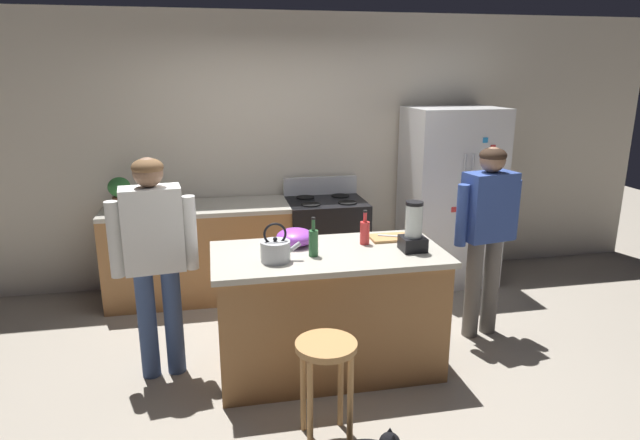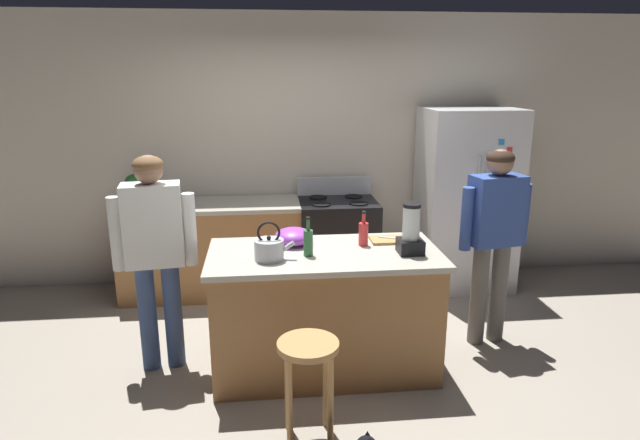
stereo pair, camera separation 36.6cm
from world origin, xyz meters
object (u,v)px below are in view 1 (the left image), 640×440
Objects in this scene: bar_stool at (326,365)px; bottle_soda at (365,232)px; blender_appliance at (413,230)px; cutting_board at (390,238)px; person_by_island_left at (154,249)px; mixing_bowl at (295,237)px; bottle_olive_oil at (313,242)px; person_by_sink_right at (487,225)px; potted_plant at (120,191)px; kitchen_island at (328,311)px; refrigerator at (450,197)px; chef_knife at (392,236)px; stove_range at (326,244)px; tea_kettle at (276,250)px.

bar_stool is 2.51× the size of bottle_soda.
blender_appliance is 1.19× the size of cutting_board.
mixing_bowl is (0.99, 0.03, 0.01)m from person_by_island_left.
mixing_bowl is at bearing 108.50° from bottle_olive_oil.
bar_stool is at bearing -145.01° from person_by_sink_right.
potted_plant reaches higher than bottle_olive_oil.
kitchen_island is 0.85m from blender_appliance.
blender_appliance is (0.59, -0.09, 0.60)m from kitchen_island.
refrigerator is 6.49× the size of mixing_bowl.
blender_appliance is at bearing -154.23° from person_by_sink_right.
bottle_soda reaches higher than chef_knife.
refrigerator is 2.79× the size of bar_stool.
stove_range is 0.69× the size of person_by_sink_right.
kitchen_island is at bearing -136.83° from refrigerator.
stove_range is 3.95× the size of mixing_bowl.
stove_range is at bearing 130.42° from person_by_sink_right.
cutting_board reaches higher than bar_stool.
kitchen_island is 2.55× the size of bar_stool.
bar_stool is at bearing -103.09° from kitchen_island.
mixing_bowl is at bearing -144.03° from refrigerator.
mixing_bowl is (-0.21, 0.19, 0.52)m from kitchen_island.
kitchen_island is at bearing 29.91° from bottle_olive_oil.
stove_range is (-1.29, 0.02, -0.43)m from refrigerator.
refrigerator is 5.99× the size of potted_plant.
blender_appliance reaches higher than bar_stool.
person_by_sink_right is 0.86m from blender_appliance.
mixing_bowl is at bearing -176.60° from person_by_sink_right.
person_by_sink_right is at bearing -49.58° from stove_range.
stove_range is 1.52m from mixing_bowl.
potted_plant is (-2.98, 1.27, 0.13)m from person_by_sink_right.
blender_appliance is (-0.77, -0.37, 0.11)m from person_by_sink_right.
person_by_sink_right reaches higher than stove_range.
bottle_olive_oil is at bearing -150.09° from kitchen_island.
potted_plant is 1.08× the size of mixing_bowl.
stove_range is 2.02m from potted_plant.
cutting_board is at bearing -155.23° from chef_knife.
blender_appliance is 0.36m from bottle_soda.
person_by_sink_right reaches higher than chef_knife.
tea_kettle is at bearing -166.94° from person_by_sink_right.
chef_knife is (-0.82, -0.09, -0.02)m from person_by_sink_right.
refrigerator is 1.13× the size of person_by_island_left.
bar_stool is 0.86m from tea_kettle.
tea_kettle is 0.92× the size of cutting_board.
refrigerator is at bearing 39.26° from tea_kettle.
potted_plant is 2.53m from cutting_board.
blender_appliance is (0.78, 0.71, 0.56)m from bar_stool.
tea_kettle is (-0.69, -0.24, -0.02)m from bottle_soda.
blender_appliance reaches higher than stove_range.
blender_appliance is at bearing -36.67° from potted_plant.
person_by_island_left reaches higher than kitchen_island.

